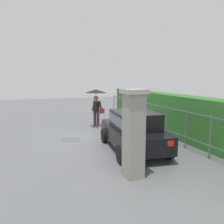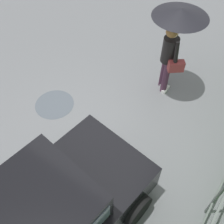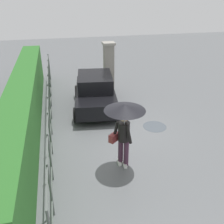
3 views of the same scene
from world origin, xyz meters
TOP-DOWN VIEW (x-y plane):
  - ground_plane at (0.00, 0.00)m, footprint 40.00×40.00m
  - car at (2.21, 0.51)m, footprint 3.89×2.22m
  - pedestrian at (-2.08, 0.40)m, footprint 1.13×1.13m
  - gate_pillar at (4.35, -0.55)m, footprint 0.60×0.60m
  - fence_section at (0.86, 2.46)m, footprint 11.28×0.05m
  - hedge_row at (0.86, 3.33)m, footprint 12.23×0.90m
  - puddle_near at (-0.07, -1.42)m, footprint 0.91×0.91m

SIDE VIEW (x-z plane):
  - ground_plane at x=0.00m, z-range 0.00..0.00m
  - puddle_near at x=-0.07m, z-range 0.00..0.00m
  - car at x=2.21m, z-range 0.06..1.54m
  - fence_section at x=0.86m, z-range 0.08..1.58m
  - hedge_row at x=0.86m, z-range 0.00..1.90m
  - gate_pillar at x=4.35m, z-range 0.03..2.45m
  - pedestrian at x=-2.08m, z-range 0.54..2.60m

